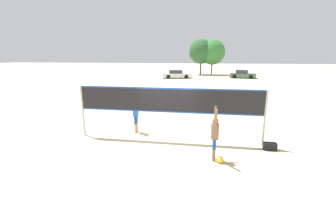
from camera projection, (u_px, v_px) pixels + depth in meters
ground_plane at (168, 140)px, 10.13m from camera, size 200.00×200.00×0.00m
volleyball_net at (168, 103)px, 9.71m from camera, size 8.15×0.09×2.37m
player_spiker at (215, 133)px, 7.97m from camera, size 0.28×0.68×1.97m
player_blocker at (136, 112)px, 10.91m from camera, size 0.28×0.69×2.02m
volleyball at (220, 160)px, 7.95m from camera, size 0.24×0.24×0.24m
gear_bag at (270, 146)px, 9.03m from camera, size 0.49×0.27×0.30m
parked_car_near at (177, 75)px, 37.44m from camera, size 4.99×2.62×1.34m
parked_car_mid at (243, 74)px, 37.61m from camera, size 4.46×2.66×1.35m
tree_left_cluster at (212, 52)px, 43.39m from camera, size 4.84×4.84×6.76m
tree_right_cluster at (201, 52)px, 43.51m from camera, size 4.69×4.69×6.79m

